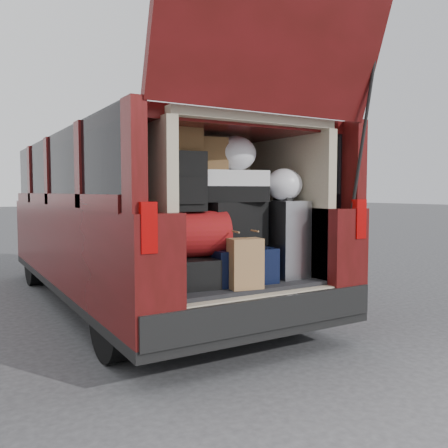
# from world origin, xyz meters

# --- Properties ---
(ground) EXTENTS (80.00, 80.00, 0.00)m
(ground) POSITION_xyz_m (0.00, 0.00, 0.00)
(ground) COLOR #333336
(ground) RESTS_ON ground
(minivan) EXTENTS (1.90, 5.35, 2.77)m
(minivan) POSITION_xyz_m (0.00, 1.86, 0.91)
(minivan) COLOR black
(minivan) RESTS_ON ground
(load_floor) EXTENTS (1.24, 1.05, 0.55)m
(load_floor) POSITION_xyz_m (0.00, 0.28, 0.28)
(load_floor) COLOR black
(load_floor) RESTS_ON ground
(black_hardshell) EXTENTS (0.45, 0.57, 0.21)m
(black_hardshell) POSITION_xyz_m (-0.39, 0.16, 0.65)
(black_hardshell) COLOR black
(black_hardshell) RESTS_ON load_floor
(navy_hardshell) EXTENTS (0.52, 0.62, 0.26)m
(navy_hardshell) POSITION_xyz_m (0.02, 0.16, 0.68)
(navy_hardshell) COLOR black
(navy_hardshell) RESTS_ON load_floor
(silver_roller) EXTENTS (0.26, 0.41, 0.61)m
(silver_roller) POSITION_xyz_m (0.46, 0.10, 0.85)
(silver_roller) COLOR white
(silver_roller) RESTS_ON load_floor
(kraft_bag) EXTENTS (0.25, 0.18, 0.35)m
(kraft_bag) POSITION_xyz_m (-0.07, -0.16, 0.73)
(kraft_bag) COLOR #AB7C4D
(kraft_bag) RESTS_ON load_floor
(red_duffel) EXTENTS (0.56, 0.42, 0.33)m
(red_duffel) POSITION_xyz_m (-0.34, 0.13, 0.92)
(red_duffel) COLOR maroon
(red_duffel) RESTS_ON black_hardshell
(black_soft_case) EXTENTS (0.49, 0.32, 0.34)m
(black_soft_case) POSITION_xyz_m (0.05, 0.20, 0.98)
(black_soft_case) COLOR black
(black_soft_case) RESTS_ON navy_hardshell
(backpack) EXTENTS (0.31, 0.21, 0.42)m
(backpack) POSITION_xyz_m (-0.40, 0.13, 1.30)
(backpack) COLOR black
(backpack) RESTS_ON red_duffel
(twotone_duffel) EXTENTS (0.58, 0.37, 0.24)m
(twotone_duffel) POSITION_xyz_m (0.02, 0.18, 1.27)
(twotone_duffel) COLOR silver
(twotone_duffel) RESTS_ON black_soft_case
(grocery_sack_lower) EXTENTS (0.22, 0.18, 0.20)m
(grocery_sack_lower) POSITION_xyz_m (-0.37, 0.18, 1.61)
(grocery_sack_lower) COLOR brown
(grocery_sack_lower) RESTS_ON backpack
(grocery_sack_upper) EXTENTS (0.26, 0.23, 0.24)m
(grocery_sack_upper) POSITION_xyz_m (-0.14, 0.24, 1.51)
(grocery_sack_upper) COLOR brown
(grocery_sack_upper) RESTS_ON twotone_duffel
(plastic_bag_center) EXTENTS (0.37, 0.35, 0.27)m
(plastic_bag_center) POSITION_xyz_m (0.08, 0.22, 1.52)
(plastic_bag_center) COLOR white
(plastic_bag_center) RESTS_ON twotone_duffel
(plastic_bag_right) EXTENTS (0.31, 0.29, 0.26)m
(plastic_bag_right) POSITION_xyz_m (0.46, 0.09, 1.28)
(plastic_bag_right) COLOR white
(plastic_bag_right) RESTS_ON silver_roller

